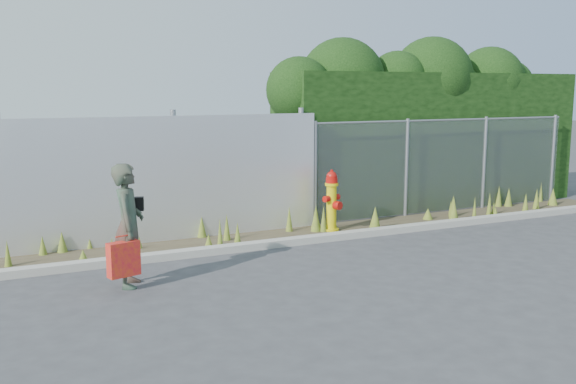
% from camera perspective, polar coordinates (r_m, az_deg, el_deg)
% --- Properties ---
extents(ground, '(80.00, 80.00, 0.00)m').
position_cam_1_polar(ground, '(9.57, 5.29, -7.02)').
color(ground, '#3B3B3D').
rests_on(ground, ground).
extents(curb, '(16.00, 0.22, 0.12)m').
position_cam_1_polar(curb, '(11.08, 0.51, -4.39)').
color(curb, '#9E9A8F').
rests_on(curb, ground).
extents(weed_strip, '(16.00, 1.34, 0.53)m').
position_cam_1_polar(weed_strip, '(11.67, -0.53, -3.32)').
color(weed_strip, '#433926').
rests_on(weed_strip, ground).
extents(corrugated_fence, '(8.50, 0.21, 2.30)m').
position_cam_1_polar(corrugated_fence, '(11.09, -17.59, 0.67)').
color(corrugated_fence, silver).
rests_on(corrugated_fence, ground).
extents(chainlink_fence, '(6.50, 0.07, 2.05)m').
position_cam_1_polar(chainlink_fence, '(14.20, 13.91, 2.33)').
color(chainlink_fence, gray).
rests_on(chainlink_fence, ground).
extents(hedge, '(7.73, 1.97, 3.82)m').
position_cam_1_polar(hedge, '(14.97, 11.68, 6.79)').
color(hedge, black).
rests_on(hedge, ground).
extents(fire_hydrant, '(0.39, 0.35, 1.17)m').
position_cam_1_polar(fire_hydrant, '(12.00, 3.90, -0.88)').
color(fire_hydrant, '#DAC80B').
rests_on(fire_hydrant, ground).
extents(woman, '(0.58, 0.71, 1.68)m').
position_cam_1_polar(woman, '(8.91, -14.00, -2.90)').
color(woman, '#116B4C').
rests_on(woman, ground).
extents(red_tote_bag, '(0.42, 0.16, 0.55)m').
position_cam_1_polar(red_tote_bag, '(8.77, -14.41, -5.78)').
color(red_tote_bag, red).
extents(black_shoulder_bag, '(0.25, 0.10, 0.19)m').
position_cam_1_polar(black_shoulder_bag, '(9.04, -13.50, -1.03)').
color(black_shoulder_bag, black).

